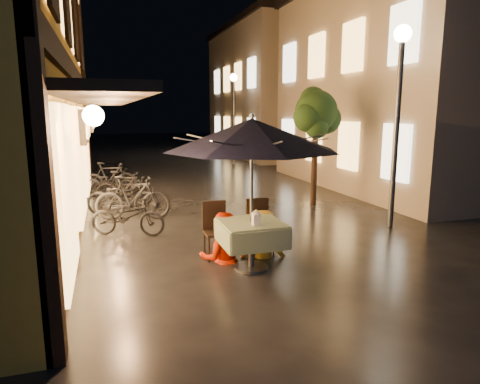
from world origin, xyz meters
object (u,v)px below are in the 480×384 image
object	(u,v)px
patio_umbrella	(252,135)
cafe_table	(251,233)
streetlamp_near	(399,91)
person_yellow	(263,212)
person_orange	(222,213)
bicycle_0	(128,216)
table_lantern	(256,216)

from	to	relation	value
patio_umbrella	cafe_table	bearing A→B (deg)	180.00
streetlamp_near	person_yellow	distance (m)	4.08
person_orange	bicycle_0	world-z (taller)	person_orange
table_lantern	bicycle_0	size ratio (longest dim) A/B	0.16
person_yellow	cafe_table	bearing A→B (deg)	66.72
streetlamp_near	table_lantern	bearing A→B (deg)	-155.48
cafe_table	person_yellow	bearing A→B (deg)	53.07
person_yellow	bicycle_0	size ratio (longest dim) A/B	1.04
person_orange	person_yellow	bearing A→B (deg)	-173.73
person_yellow	bicycle_0	bearing A→B (deg)	-29.01
table_lantern	bicycle_0	distance (m)	3.32
person_yellow	bicycle_0	xyz separation A→B (m)	(-2.18, 2.01, -0.39)
cafe_table	table_lantern	bearing A→B (deg)	-90.00
cafe_table	person_orange	xyz separation A→B (m)	(-0.33, 0.55, 0.23)
cafe_table	person_yellow	distance (m)	0.68
person_orange	patio_umbrella	bearing A→B (deg)	129.63
streetlamp_near	bicycle_0	distance (m)	6.17
table_lantern	person_orange	world-z (taller)	person_orange
patio_umbrella	person_yellow	world-z (taller)	patio_umbrella
streetlamp_near	patio_umbrella	distance (m)	4.10
cafe_table	patio_umbrella	xyz separation A→B (m)	(0.00, 0.00, 1.56)
streetlamp_near	person_yellow	bearing A→B (deg)	-163.90
streetlamp_near	table_lantern	size ratio (longest dim) A/B	16.92
bicycle_0	cafe_table	bearing A→B (deg)	-121.17
table_lantern	cafe_table	bearing A→B (deg)	90.00
streetlamp_near	table_lantern	xyz separation A→B (m)	(-3.74, -1.71, -2.00)
streetlamp_near	bicycle_0	world-z (taller)	streetlamp_near
streetlamp_near	person_orange	bearing A→B (deg)	-167.07
patio_umbrella	person_orange	world-z (taller)	patio_umbrella
cafe_table	person_yellow	size ratio (longest dim) A/B	0.62
cafe_table	person_yellow	world-z (taller)	person_yellow
cafe_table	streetlamp_near	bearing A→B (deg)	21.68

